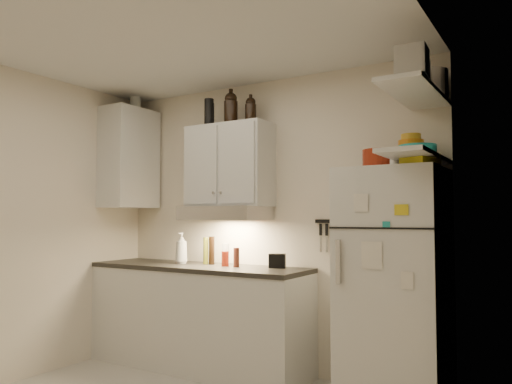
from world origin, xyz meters
The scene contains 35 objects.
ceiling centered at (0.00, 0.00, 2.61)m, with size 3.20×3.00×0.02m, color silver.
back_wall centered at (0.00, 1.51, 1.30)m, with size 3.20×0.02×2.60m, color beige.
left_wall centered at (-1.61, 0.00, 1.30)m, with size 0.02×3.00×2.60m, color beige.
right_wall centered at (1.61, 0.00, 1.30)m, with size 0.02×3.00×2.60m, color beige.
base_cabinet centered at (-0.55, 1.20, 0.44)m, with size 2.10×0.60×0.88m, color silver.
countertop centered at (-0.55, 1.20, 0.90)m, with size 2.10×0.62×0.04m, color #262420.
upper_cabinet centered at (-0.30, 1.33, 1.83)m, with size 0.80×0.33×0.75m, color silver.
side_cabinet centered at (-1.44, 1.20, 1.95)m, with size 0.33×0.55×1.00m, color silver.
range_hood centered at (-0.30, 1.27, 1.39)m, with size 0.76×0.46×0.12m, color silver.
fridge centered at (1.25, 1.16, 0.85)m, with size 0.70×0.68×1.70m, color silver.
shelf_hi centered at (1.45, 1.02, 2.20)m, with size 0.30×0.95×0.03m, color silver.
shelf_lo centered at (1.45, 1.02, 1.76)m, with size 0.30×0.95×0.03m, color silver.
knife_strip centered at (0.70, 1.49, 1.32)m, with size 0.42×0.02×0.03m, color black.
dutch_oven centered at (1.16, 1.12, 1.77)m, with size 0.25×0.25×0.14m, color maroon.
book_stack centered at (1.49, 0.97, 1.74)m, with size 0.18×0.22×0.07m, color gold.
spice_jar centered at (1.30, 1.03, 1.76)m, with size 0.07×0.07×0.11m, color silver.
stock_pot centered at (1.47, 1.33, 2.32)m, with size 0.29×0.29×0.21m, color silver.
tin_a centered at (1.46, 0.96, 2.31)m, with size 0.19×0.17×0.19m, color #AAAAAD.
tin_b centered at (1.52, 0.67, 2.31)m, with size 0.18×0.18×0.18m, color #AAAAAD.
bowl_teal centered at (1.40, 1.31, 1.82)m, with size 0.23×0.23×0.09m, color teal.
bowl_orange centered at (1.34, 1.31, 1.89)m, with size 0.18×0.18×0.06m, color orange.
bowl_yellow centered at (1.34, 1.31, 1.94)m, with size 0.14×0.14×0.05m, color gold.
plates centered at (1.46, 1.01, 1.81)m, with size 0.25×0.25×0.06m, color teal.
growler_a centered at (-0.26, 1.29, 2.35)m, with size 0.13×0.13×0.30m, color black, non-canonical shape.
growler_b centered at (-0.07, 1.34, 2.32)m, with size 0.10×0.10×0.24m, color black, non-canonical shape.
thermos_a centered at (-0.48, 1.28, 2.31)m, with size 0.07×0.07×0.21m, color black.
thermos_b centered at (-0.48, 1.26, 2.33)m, with size 0.09×0.09×0.25m, color black.
side_jar centered at (-1.46, 1.30, 2.53)m, with size 0.11×0.11×0.15m, color silver.
soap_bottle centered at (-0.78, 1.24, 1.08)m, with size 0.12×0.13×0.32m, color silver.
pepper_mill centered at (-0.15, 1.22, 1.00)m, with size 0.05×0.05×0.17m, color #5F281C.
oil_bottle centered at (-0.54, 1.30, 1.04)m, with size 0.05×0.05×0.25m, color olive.
vinegar_bottle centered at (-0.48, 1.31, 1.05)m, with size 0.05×0.05×0.26m, color black.
clear_bottle centered at (-0.34, 1.34, 1.02)m, with size 0.07×0.07×0.20m, color silver.
red_jar centered at (-0.27, 1.23, 0.99)m, with size 0.07×0.07×0.13m, color maroon.
caddy centered at (0.19, 1.35, 0.98)m, with size 0.14×0.10×0.12m, color black.
Camera 1 is at (2.27, -2.42, 1.35)m, focal length 35.00 mm.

